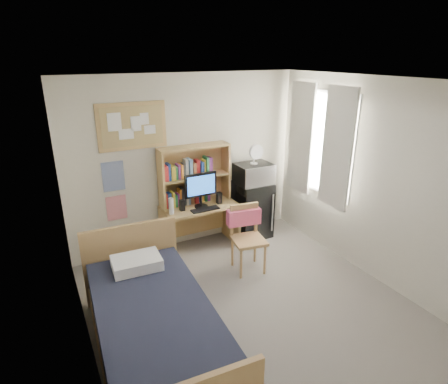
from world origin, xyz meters
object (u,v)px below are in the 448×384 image
bulletin_board (132,126)px  desk_chair (249,240)px  monitor (201,190)px  microwave (254,174)px  desk_fan (254,155)px  desk (200,227)px  bed (156,332)px  mini_fridge (252,209)px  speaker_left (182,205)px  speaker_right (219,198)px

bulletin_board → desk_chair: size_ratio=1.01×
monitor → microwave: size_ratio=0.96×
desk_chair → desk_fan: size_ratio=3.28×
desk → bed: bearing=-125.5°
mini_fridge → desk: bearing=-178.9°
speaker_left → microwave: size_ratio=0.30×
bed → desk_fan: bearing=42.9°
mini_fridge → bed: size_ratio=0.42×
microwave → desk_fan: bearing=-179.7°
bulletin_board → desk_fan: 1.88m
mini_fridge → monitor: 1.07m
desk → speaker_right: size_ratio=6.40×
bed → monitor: 2.31m
desk_chair → bed: size_ratio=0.43×
desk → mini_fridge: size_ratio=1.24×
bulletin_board → microwave: 1.99m
speaker_left → desk: bearing=11.3°
desk → desk_chair: desk_chair is taller
speaker_left → microwave: bearing=2.1°
desk → desk_fan: (0.93, -0.01, 1.02)m
mini_fridge → bed: mini_fridge is taller
monitor → desk_fan: (0.93, 0.05, 0.40)m
desk → speaker_right: speaker_right is taller
desk_chair → bed: (-1.63, -0.96, -0.17)m
speaker_right → microwave: (0.63, 0.05, 0.28)m
speaker_left → microwave: microwave is taller
microwave → bulletin_board: bearing=170.9°
bed → monitor: (1.30, 1.80, 0.67)m
desk_chair → speaker_right: 0.90m
speaker_right → desk_fan: bearing=4.0°
microwave → desk_fan: desk_fan is taller
speaker_right → desk_fan: 0.86m
bulletin_board → desk_chair: 2.21m
mini_fridge → monitor: size_ratio=1.73×
bulletin_board → speaker_right: 1.64m
desk → desk_chair: bearing=-70.5°
bulletin_board → monitor: bulletin_board is taller
microwave → desk_fan: size_ratio=1.93×
desk_chair → speaker_left: (-0.63, 0.84, 0.32)m
desk_chair → mini_fridge: desk_chair is taller
desk_chair → speaker_right: size_ratio=5.30×
mini_fridge → speaker_left: bearing=-176.2°
desk → desk_fan: desk_fan is taller
bulletin_board → desk_fan: (1.77, -0.29, -0.55)m
desk → bulletin_board: bearing=160.7°
desk_chair → microwave: size_ratio=1.70×
desk → microwave: size_ratio=2.05×
desk_chair → bed: bearing=-140.4°
bulletin_board → desk: 1.80m
desk_chair → bulletin_board: bearing=143.7°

